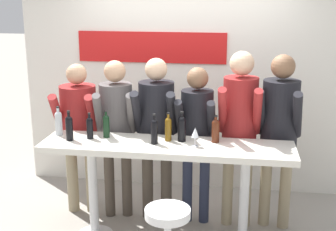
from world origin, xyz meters
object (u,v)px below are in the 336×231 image
Objects in this scene: wine_bottle_6 at (59,122)px; wine_glass_0 at (195,133)px; person_far_left at (79,123)px; wine_bottle_0 at (169,128)px; person_center_left at (156,122)px; wine_bottle_1 at (216,130)px; person_center at (197,128)px; person_left at (116,122)px; wine_bottle_4 at (90,127)px; wine_bottle_5 at (69,127)px; person_center_right at (240,120)px; wine_bottle_2 at (182,127)px; wine_bottle_7 at (154,130)px; person_right at (279,123)px; tasting_table at (167,161)px; wine_bottle_3 at (106,125)px.

wine_bottle_6 is 1.35m from wine_glass_0.
person_far_left is 1.12m from wine_bottle_0.
wine_bottle_1 is at bearing -32.84° from person_center_left.
person_center_left is 0.42m from person_center.
wine_bottle_1 reaches higher than wine_glass_0.
person_left is at bearing 179.64° from person_center_left.
person_left reaches higher than wine_bottle_4.
person_center reaches higher than wine_bottle_1.
person_center_right is at bearing 16.81° from wine_bottle_5.
person_far_left is 0.43m from person_left.
wine_bottle_2 is 1.01× the size of wine_bottle_7.
wine_bottle_5 is at bearing -157.31° from person_center.
person_center_right is 0.39m from person_right.
person_left is at bearing 142.25° from tasting_table.
wine_glass_0 is (0.38, -0.01, -0.00)m from wine_bottle_7.
person_center is 9.34× the size of wine_glass_0.
person_right reaches higher than person_center_left.
wine_bottle_0 reaches higher than wine_bottle_1.
wine_bottle_4 is at bearing -155.84° from wine_bottle_3.
wine_bottle_7 is (0.49, -0.12, 0.01)m from wine_bottle_3.
wine_bottle_0 is at bearing -150.29° from person_right.
wine_bottle_5 and wine_bottle_6 have the same top height.
person_left is at bearing 150.48° from wine_glass_0.
person_left is 0.95× the size of person_right.
person_center_left is 0.43m from wine_bottle_0.
person_far_left is 1.52m from wine_bottle_1.
wine_bottle_2 is at bearing -107.12° from person_center.
person_right is 6.71× the size of wine_bottle_3.
person_right is at bearing 23.10° from wine_bottle_7.
wine_bottle_3 is 0.93× the size of wine_bottle_6.
tasting_table is 0.97m from wine_bottle_5.
person_center_right reaches higher than wine_bottle_2.
person_right is (0.81, 0.03, 0.09)m from person_center.
person_center_left is 0.90m from wine_bottle_5.
wine_bottle_4 is at bearing 24.10° from wine_bottle_5.
person_center_left is at bearing 150.00° from wine_bottle_1.
wine_bottle_4 is (-1.79, -0.43, 0.01)m from person_right.
wine_bottle_6 is at bearing -104.41° from person_far_left.
person_center_right is (0.84, -0.04, 0.07)m from person_center_left.
tasting_table is 1.31× the size of person_right.
wine_bottle_0 is at bearing 155.03° from wine_glass_0.
tasting_table is 1.36× the size of person_center_left.
wine_bottle_3 is at bearing 169.47° from tasting_table.
wine_bottle_1 is 1.02× the size of wine_bottle_4.
person_far_left is 9.31× the size of wine_glass_0.
wine_bottle_6 is (-0.33, 0.06, 0.02)m from wine_bottle_4.
wine_bottle_2 is (0.73, -0.36, 0.08)m from person_left.
wine_glass_0 is at bearing -4.11° from wine_bottle_4.
wine_glass_0 is (0.26, -0.02, 0.29)m from tasting_table.
wine_bottle_6 is at bearing 172.87° from wine_bottle_7.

